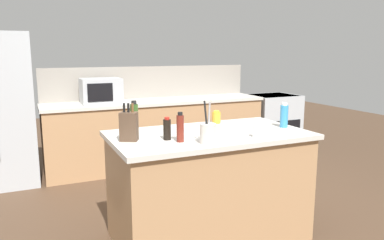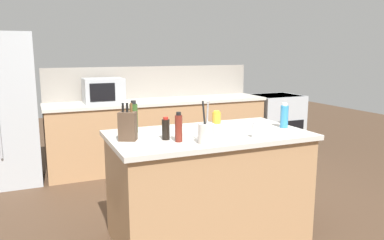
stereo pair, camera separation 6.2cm
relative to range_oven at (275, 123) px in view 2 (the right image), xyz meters
The scene contains 14 objects.
ground_plane 3.20m from the range_oven, 136.00° to the right, with size 14.00×14.00×0.00m, color #473323.
back_counter_run 1.98m from the range_oven, behind, with size 3.11×0.66×0.94m.
wall_backsplash 2.12m from the range_oven, behind, with size 3.07×0.03×0.46m, color gray.
kitchen_island 3.16m from the range_oven, 136.00° to the right, with size 1.66×0.93×0.94m.
range_oven is the anchor object (origin of this frame).
microwave 2.83m from the range_oven, behind, with size 0.51×0.39×0.33m.
knife_block 3.74m from the range_oven, 143.46° to the right, with size 0.16×0.15×0.29m.
utensil_crock 3.56m from the range_oven, 134.17° to the right, with size 0.12×0.12×0.32m.
vinegar_bottle 3.60m from the range_oven, 137.59° to the right, with size 0.06×0.06×0.23m.
honey_jar 2.79m from the range_oven, 137.57° to the right, with size 0.08×0.08×0.12m.
olive_oil_bottle 3.49m from the range_oven, 145.85° to the right, with size 0.07×0.07×0.27m.
dish_soap_bottle 2.81m from the range_oven, 124.46° to the right, with size 0.07×0.07×0.22m.
soy_sauce_bottle 3.57m from the range_oven, 139.57° to the right, with size 0.06×0.06×0.18m.
salt_shaker 3.25m from the range_oven, 128.80° to the right, with size 0.05×0.05×0.12m.
Camera 2 is at (-1.34, -2.77, 1.62)m, focal length 35.00 mm.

